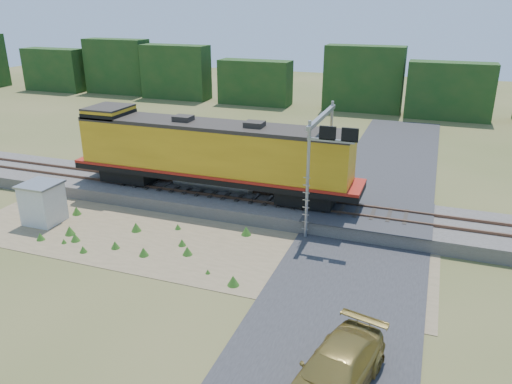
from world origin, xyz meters
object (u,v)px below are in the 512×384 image
at_px(signal_gantry, 324,141).
at_px(car, 335,372).
at_px(locomotive, 208,153).
at_px(shed, 43,203).

height_order(signal_gantry, car, signal_gantry).
relative_size(locomotive, shed, 7.68).
bearing_deg(car, locomotive, 141.77).
distance_m(locomotive, shed, 10.11).
height_order(shed, signal_gantry, signal_gantry).
relative_size(shed, car, 0.47).
bearing_deg(shed, car, -22.72).
bearing_deg(locomotive, signal_gantry, -4.99).
xyz_separation_m(signal_gantry, car, (3.52, -13.02, -4.20)).
bearing_deg(shed, locomotive, 37.01).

